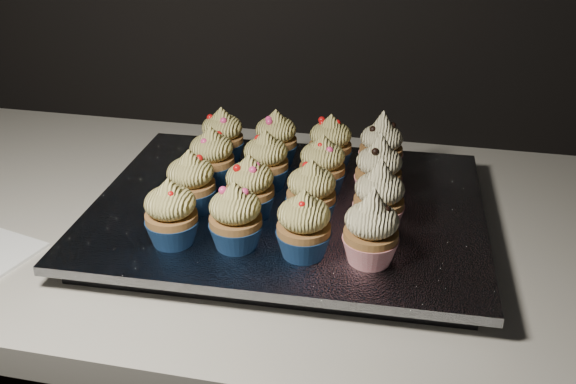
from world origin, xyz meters
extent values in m
cube|color=silver|center=(0.00, 1.70, 0.88)|extent=(2.44, 0.64, 0.04)
cube|color=black|center=(-0.21, 1.68, 0.91)|extent=(0.48, 0.37, 0.02)
cube|color=silver|center=(-0.21, 1.68, 0.93)|extent=(0.52, 0.41, 0.01)
cone|color=navy|center=(-0.32, 1.56, 0.95)|extent=(0.06, 0.06, 0.03)
ellipsoid|color=#E3D173|center=(-0.32, 1.56, 0.99)|extent=(0.06, 0.06, 0.04)
cone|color=#E3D173|center=(-0.32, 1.56, 1.01)|extent=(0.03, 0.03, 0.02)
cone|color=navy|center=(-0.25, 1.56, 0.95)|extent=(0.06, 0.06, 0.03)
ellipsoid|color=#E3D173|center=(-0.25, 1.56, 0.99)|extent=(0.06, 0.06, 0.04)
cone|color=#E3D173|center=(-0.25, 1.56, 1.01)|extent=(0.03, 0.03, 0.02)
cone|color=navy|center=(-0.17, 1.56, 0.95)|extent=(0.06, 0.06, 0.03)
ellipsoid|color=#E3D173|center=(-0.17, 1.56, 0.99)|extent=(0.06, 0.06, 0.04)
cone|color=#E3D173|center=(-0.17, 1.56, 1.01)|extent=(0.03, 0.03, 0.02)
cone|color=red|center=(-0.09, 1.57, 0.95)|extent=(0.06, 0.06, 0.03)
ellipsoid|color=#FFEFB3|center=(-0.09, 1.57, 0.99)|extent=(0.06, 0.06, 0.04)
cone|color=#FFEFB3|center=(-0.09, 1.57, 1.02)|extent=(0.03, 0.03, 0.03)
cone|color=navy|center=(-0.33, 1.64, 0.95)|extent=(0.06, 0.06, 0.03)
ellipsoid|color=#E3D173|center=(-0.33, 1.64, 0.99)|extent=(0.06, 0.06, 0.04)
cone|color=#E3D173|center=(-0.33, 1.64, 1.01)|extent=(0.03, 0.03, 0.02)
cone|color=navy|center=(-0.25, 1.64, 0.95)|extent=(0.06, 0.06, 0.03)
ellipsoid|color=#E3D173|center=(-0.25, 1.64, 0.99)|extent=(0.06, 0.06, 0.04)
cone|color=#E3D173|center=(-0.25, 1.64, 1.01)|extent=(0.03, 0.03, 0.02)
cone|color=navy|center=(-0.17, 1.64, 0.95)|extent=(0.06, 0.06, 0.03)
ellipsoid|color=#E3D173|center=(-0.17, 1.64, 0.99)|extent=(0.06, 0.06, 0.04)
cone|color=#E3D173|center=(-0.17, 1.64, 1.01)|extent=(0.03, 0.03, 0.02)
cone|color=red|center=(-0.09, 1.64, 0.95)|extent=(0.06, 0.06, 0.03)
ellipsoid|color=#FFEFB3|center=(-0.09, 1.64, 0.99)|extent=(0.06, 0.06, 0.04)
cone|color=#FFEFB3|center=(-0.09, 1.64, 1.02)|extent=(0.03, 0.03, 0.03)
cone|color=navy|center=(-0.32, 1.72, 0.95)|extent=(0.06, 0.06, 0.03)
ellipsoid|color=#E3D173|center=(-0.32, 1.72, 0.99)|extent=(0.06, 0.06, 0.04)
cone|color=#E3D173|center=(-0.32, 1.72, 1.01)|extent=(0.03, 0.03, 0.02)
cone|color=navy|center=(-0.25, 1.72, 0.95)|extent=(0.06, 0.06, 0.03)
ellipsoid|color=#E3D173|center=(-0.25, 1.72, 0.99)|extent=(0.06, 0.06, 0.04)
cone|color=#E3D173|center=(-0.25, 1.72, 1.01)|extent=(0.03, 0.03, 0.02)
cone|color=navy|center=(-0.17, 1.72, 0.95)|extent=(0.06, 0.06, 0.03)
ellipsoid|color=#E3D173|center=(-0.17, 1.72, 0.99)|extent=(0.06, 0.06, 0.04)
cone|color=#E3D173|center=(-0.17, 1.72, 1.01)|extent=(0.03, 0.03, 0.02)
cone|color=red|center=(-0.10, 1.72, 0.95)|extent=(0.06, 0.06, 0.03)
ellipsoid|color=#FFEFB3|center=(-0.10, 1.72, 0.99)|extent=(0.06, 0.06, 0.04)
cone|color=#FFEFB3|center=(-0.10, 1.72, 1.02)|extent=(0.03, 0.03, 0.03)
cone|color=navy|center=(-0.33, 1.79, 0.95)|extent=(0.06, 0.06, 0.03)
ellipsoid|color=#E3D173|center=(-0.33, 1.79, 0.99)|extent=(0.06, 0.06, 0.04)
cone|color=#E3D173|center=(-0.33, 1.79, 1.01)|extent=(0.03, 0.03, 0.02)
cone|color=navy|center=(-0.25, 1.80, 0.95)|extent=(0.06, 0.06, 0.03)
ellipsoid|color=#E3D173|center=(-0.25, 1.80, 0.99)|extent=(0.06, 0.06, 0.04)
cone|color=#E3D173|center=(-0.25, 1.80, 1.01)|extent=(0.03, 0.03, 0.02)
cone|color=navy|center=(-0.17, 1.80, 0.95)|extent=(0.06, 0.06, 0.03)
ellipsoid|color=#E3D173|center=(-0.17, 1.80, 0.99)|extent=(0.06, 0.06, 0.04)
cone|color=#E3D173|center=(-0.17, 1.80, 1.01)|extent=(0.03, 0.03, 0.02)
cone|color=red|center=(-0.10, 1.80, 0.95)|extent=(0.06, 0.06, 0.03)
ellipsoid|color=#FFEFB3|center=(-0.10, 1.80, 0.99)|extent=(0.06, 0.06, 0.04)
cone|color=#FFEFB3|center=(-0.10, 1.80, 1.02)|extent=(0.03, 0.03, 0.03)
camera|label=1|loc=(-0.05, 0.95, 1.34)|focal=40.00mm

